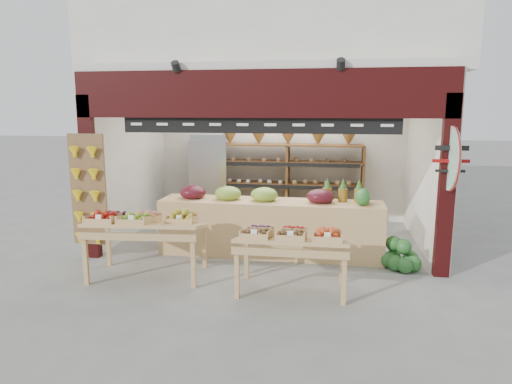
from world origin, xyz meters
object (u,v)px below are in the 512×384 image
(back_shelving, at_px, (288,167))
(refrigerator, at_px, (209,178))
(mid_counter, at_px, (269,225))
(watermelon_pile, at_px, (400,257))
(display_table_right, at_px, (292,237))
(cardboard_stack, at_px, (186,224))
(display_table_left, at_px, (140,222))

(back_shelving, xyz_separation_m, refrigerator, (-1.70, -0.16, -0.25))
(mid_counter, relative_size, watermelon_pile, 6.02)
(back_shelving, bearing_deg, mid_counter, -92.22)
(mid_counter, bearing_deg, watermelon_pile, -9.68)
(display_table_right, xyz_separation_m, watermelon_pile, (1.59, 1.15, -0.57))
(back_shelving, distance_m, display_table_right, 3.85)
(refrigerator, bearing_deg, watermelon_pile, -48.61)
(cardboard_stack, height_order, watermelon_pile, cardboard_stack)
(mid_counter, xyz_separation_m, display_table_left, (-1.73, -1.28, 0.30))
(mid_counter, xyz_separation_m, display_table_right, (0.51, -1.51, 0.24))
(refrigerator, distance_m, display_table_right, 4.21)
(mid_counter, bearing_deg, display_table_right, -71.40)
(refrigerator, xyz_separation_m, cardboard_stack, (-0.10, -1.34, -0.69))
(back_shelving, height_order, mid_counter, back_shelving)
(refrigerator, xyz_separation_m, display_table_right, (2.12, -3.63, -0.20))
(back_shelving, distance_m, watermelon_pile, 3.48)
(back_shelving, xyz_separation_m, watermelon_pile, (2.00, -2.65, -1.02))
(back_shelving, height_order, refrigerator, back_shelving)
(cardboard_stack, relative_size, display_table_right, 0.69)
(back_shelving, height_order, display_table_left, back_shelving)
(display_table_right, bearing_deg, cardboard_stack, 134.02)
(cardboard_stack, xyz_separation_m, display_table_left, (-0.02, -2.07, 0.55))
(refrigerator, height_order, mid_counter, refrigerator)
(back_shelving, distance_m, display_table_left, 4.03)
(refrigerator, relative_size, cardboard_stack, 1.86)
(refrigerator, xyz_separation_m, watermelon_pile, (3.71, -2.48, -0.77))
(cardboard_stack, height_order, display_table_right, display_table_right)
(cardboard_stack, distance_m, display_table_right, 3.23)
(cardboard_stack, distance_m, watermelon_pile, 3.97)
(cardboard_stack, xyz_separation_m, watermelon_pile, (3.80, -1.14, -0.08))
(display_table_right, bearing_deg, display_table_left, 174.21)
(refrigerator, relative_size, display_table_left, 1.11)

